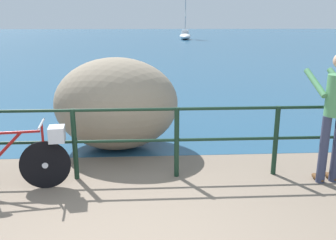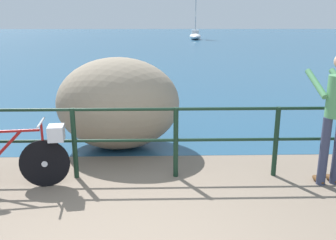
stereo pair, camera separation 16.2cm
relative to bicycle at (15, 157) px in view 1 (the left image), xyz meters
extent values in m
cube|color=#756656|center=(1.42, 18.41, -0.51)|extent=(120.00, 120.00, 0.10)
cube|color=navy|center=(1.42, 46.15, -0.46)|extent=(120.00, 90.00, 0.01)
cylinder|color=black|center=(0.71, 0.33, 0.05)|extent=(0.07, 0.07, 1.02)
cylinder|color=black|center=(2.14, 0.33, 0.05)|extent=(0.07, 0.07, 1.02)
cylinder|color=black|center=(3.56, 0.33, 0.05)|extent=(0.07, 0.07, 1.02)
cylinder|color=black|center=(1.42, 0.33, 0.54)|extent=(7.13, 0.04, 0.04)
cylinder|color=black|center=(1.42, 0.33, 0.09)|extent=(7.13, 0.04, 0.04)
cylinder|color=black|center=(0.37, 0.05, -0.13)|extent=(0.66, 0.12, 0.66)
cylinder|color=#B7BCC6|center=(0.37, 0.05, -0.13)|extent=(0.09, 0.07, 0.08)
cylinder|color=maroon|center=(-0.12, -0.02, 0.10)|extent=(0.50, 0.10, 0.50)
cylinder|color=maroon|center=(0.37, 0.05, 0.15)|extent=(0.03, 0.03, 0.57)
cylinder|color=#B7BCC6|center=(0.37, 0.05, 0.44)|extent=(0.09, 0.48, 0.03)
cube|color=#B7BCC6|center=(0.55, 0.07, 0.29)|extent=(0.23, 0.26, 0.20)
cylinder|color=#333851|center=(4.12, 0.02, 0.01)|extent=(0.12, 0.12, 0.95)
ellipsoid|color=#513319|center=(4.11, 0.08, -0.42)|extent=(0.13, 0.27, 0.08)
ellipsoid|color=#513319|center=(4.31, 0.10, -0.42)|extent=(0.13, 0.27, 0.08)
cylinder|color=#4C8C59|center=(4.01, 0.24, 0.90)|extent=(0.15, 0.52, 0.34)
ellipsoid|color=gray|center=(1.20, 1.63, 0.33)|extent=(2.11, 1.65, 1.58)
ellipsoid|color=white|center=(6.20, 38.91, -0.11)|extent=(1.61, 4.48, 0.70)
cube|color=silver|center=(6.22, 39.21, 0.42)|extent=(0.89, 1.35, 0.36)
cylinder|color=#B2B2B7|center=(6.19, 38.71, 2.34)|extent=(0.10, 0.10, 4.20)
pyramid|color=white|center=(6.24, 39.46, 3.92)|extent=(0.17, 1.60, 3.57)
camera|label=1|loc=(1.74, -4.53, 1.72)|focal=38.92mm
camera|label=2|loc=(1.90, -4.53, 1.72)|focal=38.92mm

